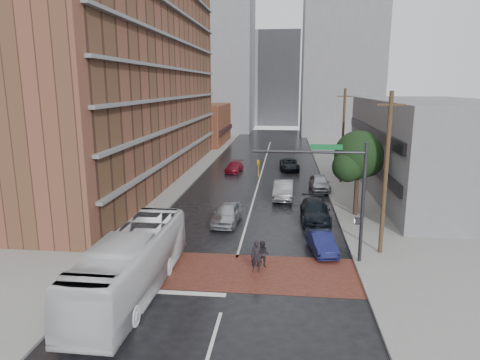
% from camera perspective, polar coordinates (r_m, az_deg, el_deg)
% --- Properties ---
extents(ground, '(160.00, 160.00, 0.00)m').
position_cam_1_polar(ground, '(24.23, -1.12, -12.63)').
color(ground, black).
rests_on(ground, ground).
extents(crosswalk, '(14.00, 5.00, 0.02)m').
position_cam_1_polar(crosswalk, '(24.68, -0.98, -12.12)').
color(crosswalk, brown).
rests_on(crosswalk, ground).
extents(sidewalk_west, '(9.00, 90.00, 0.15)m').
position_cam_1_polar(sidewalk_west, '(49.95, -10.67, 0.48)').
color(sidewalk_west, gray).
rests_on(sidewalk_west, ground).
extents(sidewalk_east, '(9.00, 90.00, 0.15)m').
position_cam_1_polar(sidewalk_east, '(48.65, 16.26, -0.13)').
color(sidewalk_east, gray).
rests_on(sidewalk_east, ground).
extents(apartment_block, '(10.00, 44.00, 28.00)m').
position_cam_1_polar(apartment_block, '(48.89, -14.62, 16.46)').
color(apartment_block, brown).
rests_on(apartment_block, ground).
extents(storefront_west, '(8.00, 16.00, 7.00)m').
position_cam_1_polar(storefront_west, '(77.49, -4.97, 7.42)').
color(storefront_west, brown).
rests_on(storefront_west, ground).
extents(building_east, '(11.00, 26.00, 9.00)m').
position_cam_1_polar(building_east, '(44.33, 24.11, 3.90)').
color(building_east, slate).
rests_on(building_east, ground).
extents(distant_tower_west, '(18.00, 16.00, 32.00)m').
position_cam_1_polar(distant_tower_west, '(101.33, -3.59, 15.70)').
color(distant_tower_west, slate).
rests_on(distant_tower_west, ground).
extents(distant_tower_east, '(16.00, 14.00, 36.00)m').
position_cam_1_polar(distant_tower_east, '(94.75, 13.46, 16.83)').
color(distant_tower_east, slate).
rests_on(distant_tower_east, ground).
extents(distant_tower_center, '(12.00, 10.00, 24.00)m').
position_cam_1_polar(distant_tower_center, '(116.81, 4.86, 13.28)').
color(distant_tower_center, slate).
rests_on(distant_tower_center, ground).
extents(street_tree, '(4.20, 4.10, 6.90)m').
position_cam_1_polar(street_tree, '(34.73, 15.53, 2.83)').
color(street_tree, '#332319').
rests_on(street_tree, ground).
extents(signal_mast, '(6.50, 0.30, 7.20)m').
position_cam_1_polar(signal_mast, '(25.08, 12.94, -0.62)').
color(signal_mast, '#2D2D33').
rests_on(signal_mast, ground).
extents(utility_pole_near, '(1.60, 0.26, 10.00)m').
position_cam_1_polar(utility_pole_near, '(26.95, 18.86, 0.80)').
color(utility_pole_near, '#473321').
rests_on(utility_pole_near, ground).
extents(utility_pole_far, '(1.60, 0.26, 10.00)m').
position_cam_1_polar(utility_pole_far, '(46.44, 13.56, 5.78)').
color(utility_pole_far, '#473321').
rests_on(utility_pole_far, ground).
extents(transit_bus, '(2.81, 11.37, 3.16)m').
position_cam_1_polar(transit_bus, '(22.43, -14.22, -10.75)').
color(transit_bus, silver).
rests_on(transit_bus, ground).
extents(pedestrian_a, '(0.67, 0.44, 1.82)m').
position_cam_1_polar(pedestrian_a, '(24.34, 2.24, -10.17)').
color(pedestrian_a, black).
rests_on(pedestrian_a, ground).
extents(pedestrian_b, '(0.85, 0.71, 1.56)m').
position_cam_1_polar(pedestrian_b, '(25.00, 3.07, -9.87)').
color(pedestrian_b, black).
rests_on(pedestrian_b, ground).
extents(car_travel_a, '(2.21, 4.74, 1.57)m').
position_cam_1_polar(car_travel_a, '(32.52, -1.75, -4.50)').
color(car_travel_a, '#B6B9BE').
rests_on(car_travel_a, ground).
extents(car_travel_b, '(1.93, 5.12, 1.67)m').
position_cam_1_polar(car_travel_b, '(39.81, 5.80, -1.31)').
color(car_travel_b, '#9C9FA3').
rests_on(car_travel_b, ground).
extents(car_travel_c, '(2.13, 4.30, 1.20)m').
position_cam_1_polar(car_travel_c, '(51.94, -0.78, 1.74)').
color(car_travel_c, maroon).
rests_on(car_travel_c, ground).
extents(suv_travel, '(2.57, 5.03, 1.36)m').
position_cam_1_polar(suv_travel, '(53.57, 6.62, 2.08)').
color(suv_travel, black).
rests_on(suv_travel, ground).
extents(car_parked_near, '(1.95, 3.98, 1.26)m').
position_cam_1_polar(car_parked_near, '(27.62, 10.82, -8.21)').
color(car_parked_near, '#16194D').
rests_on(car_parked_near, ground).
extents(car_parked_mid, '(2.26, 5.40, 1.56)m').
position_cam_1_polar(car_parked_mid, '(33.65, 9.97, -4.11)').
color(car_parked_mid, black).
rests_on(car_parked_mid, ground).
extents(car_parked_far, '(2.12, 4.74, 1.58)m').
position_cam_1_polar(car_parked_far, '(43.44, 10.56, -0.35)').
color(car_parked_far, '#ADB0B5').
rests_on(car_parked_far, ground).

